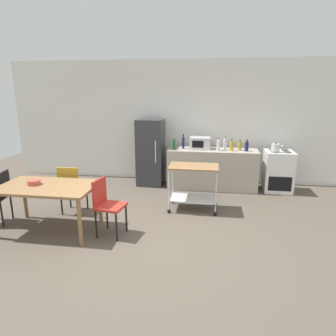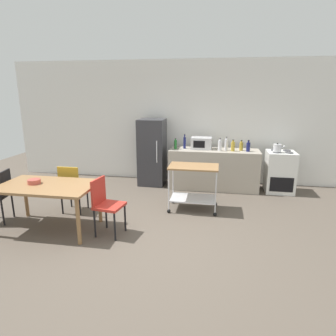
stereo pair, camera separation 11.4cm
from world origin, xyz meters
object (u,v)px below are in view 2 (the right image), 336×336
(bottle_hot_sauce, at_px, (220,145))
(chair_red, at_px, (106,202))
(dining_table, at_px, (47,190))
(kettle, at_px, (277,148))
(refrigerator, at_px, (152,152))
(bottle_soy_sauce, at_px, (241,146))
(fruit_bowl, at_px, (34,181))
(stove_oven, at_px, (280,172))
(microwave, at_px, (201,143))
(bottle_wine, at_px, (233,146))
(bottle_sparkling_water, at_px, (248,147))
(kitchen_cart, at_px, (193,180))
(bottle_vinegar, at_px, (185,143))
(bottle_sesame_oil, at_px, (226,145))
(bottle_olive_oil, at_px, (176,144))
(chair_mustard, at_px, (72,185))

(bottle_hot_sauce, bearing_deg, chair_red, -124.50)
(dining_table, relative_size, kettle, 6.26)
(refrigerator, height_order, bottle_soy_sauce, refrigerator)
(fruit_bowl, bearing_deg, kettle, 31.10)
(fruit_bowl, bearing_deg, stove_oven, 31.37)
(microwave, bearing_deg, bottle_wine, -12.13)
(chair_red, bearing_deg, microwave, -17.38)
(dining_table, distance_m, bottle_sparkling_water, 4.12)
(kitchen_cart, bearing_deg, stove_oven, 37.48)
(kitchen_cart, xyz_separation_m, bottle_hot_sauce, (0.46, 1.26, 0.45))
(kitchen_cart, xyz_separation_m, bottle_vinegar, (-0.34, 1.39, 0.47))
(chair_red, xyz_separation_m, refrigerator, (0.13, 2.67, 0.26))
(refrigerator, xyz_separation_m, bottle_vinegar, (0.78, -0.07, 0.26))
(bottle_sesame_oil, distance_m, fruit_bowl, 3.95)
(fruit_bowl, relative_size, kettle, 0.82)
(bottle_olive_oil, xyz_separation_m, fruit_bowl, (-1.89, -2.51, -0.22))
(bottle_olive_oil, bearing_deg, bottle_hot_sauce, -3.17)
(refrigerator, bearing_deg, kitchen_cart, -52.54)
(kettle, bearing_deg, bottle_hot_sauce, -179.20)
(stove_oven, xyz_separation_m, bottle_hot_sauce, (-1.33, -0.12, 0.57))
(dining_table, relative_size, stove_oven, 1.63)
(chair_red, xyz_separation_m, bottle_olive_oil, (0.71, 2.52, 0.49))
(chair_mustard, xyz_separation_m, bottle_hot_sauce, (2.61, 1.77, 0.50))
(refrigerator, height_order, fruit_bowl, refrigerator)
(bottle_soy_sauce, bearing_deg, microwave, 176.35)
(stove_oven, height_order, bottle_vinegar, bottle_vinegar)
(bottle_olive_oil, bearing_deg, bottle_wine, -1.41)
(bottle_sesame_oil, bearing_deg, bottle_olive_oil, -178.47)
(chair_mustard, bearing_deg, stove_oven, -155.32)
(chair_red, bearing_deg, bottle_sparkling_water, -34.22)
(dining_table, bearing_deg, microwave, 49.72)
(chair_red, xyz_separation_m, stove_oven, (3.03, 2.59, -0.07))
(bottle_sesame_oil, xyz_separation_m, bottle_wine, (0.15, -0.06, -0.02))
(chair_red, bearing_deg, bottle_wine, -29.98)
(bottle_olive_oil, distance_m, bottle_hot_sauce, 0.99)
(kitchen_cart, height_order, bottle_olive_oil, bottle_olive_oil)
(bottle_hot_sauce, height_order, fruit_bowl, bottle_hot_sauce)
(chair_red, relative_size, bottle_sesame_oil, 3.00)
(bottle_soy_sauce, xyz_separation_m, fruit_bowl, (-3.35, -2.57, -0.21))
(microwave, bearing_deg, chair_mustard, -138.49)
(bottle_olive_oil, bearing_deg, bottle_vinegar, 21.21)
(stove_oven, relative_size, bottle_soy_sauce, 4.01)
(bottle_sparkling_water, bearing_deg, refrigerator, 175.60)
(bottle_sesame_oil, xyz_separation_m, fruit_bowl, (-3.02, -2.54, -0.24))
(bottle_vinegar, bearing_deg, bottle_wine, -5.73)
(bottle_hot_sauce, bearing_deg, bottle_vinegar, 170.59)
(refrigerator, relative_size, bottle_hot_sauce, 5.51)
(stove_oven, relative_size, microwave, 2.00)
(kitchen_cart, bearing_deg, dining_table, -151.07)
(microwave, distance_m, bottle_soy_sauce, 0.88)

